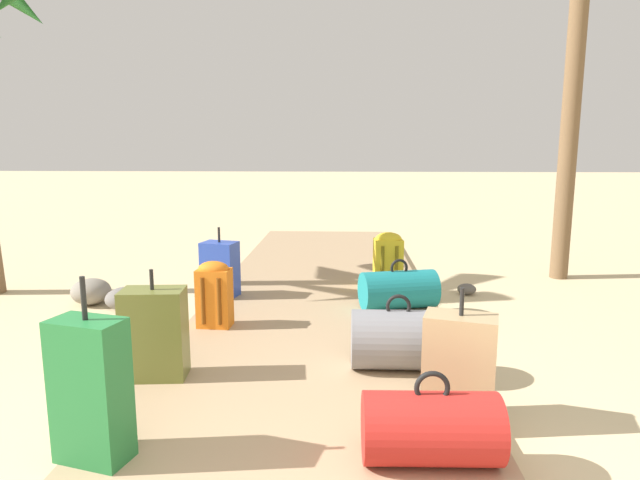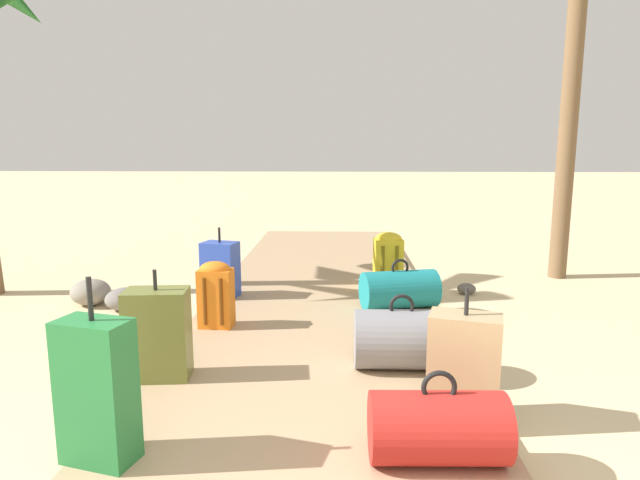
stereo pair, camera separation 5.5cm
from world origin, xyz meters
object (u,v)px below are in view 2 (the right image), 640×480
backpack_orange (216,293)px  backpack_yellow (388,259)px  duffel_bag_teal (399,289)px  duffel_bag_grey (401,339)px  suitcase_tan (464,363)px  suitcase_green (97,391)px  duffel_bag_red (438,427)px  suitcase_blue (220,269)px  suitcase_olive (158,334)px

backpack_orange → backpack_yellow: (1.50, 1.31, 0.02)m
duffel_bag_teal → duffel_bag_grey: bearing=-95.8°
duffel_bag_teal → suitcase_tan: bearing=-85.8°
suitcase_tan → suitcase_green: size_ratio=0.80×
duffel_bag_grey → duffel_bag_red: 1.08m
duffel_bag_grey → suitcase_green: 1.89m
suitcase_tan → backpack_orange: size_ratio=1.30×
backpack_yellow → suitcase_green: suitcase_green is taller
duffel_bag_teal → backpack_orange: size_ratio=1.36×
suitcase_blue → backpack_orange: bearing=-79.7°
suitcase_olive → suitcase_green: size_ratio=0.80×
suitcase_tan → duffel_bag_teal: bearing=94.2°
duffel_bag_teal → suitcase_green: 2.97m
suitcase_olive → duffel_bag_red: 1.82m
duffel_bag_grey → backpack_orange: size_ratio=1.12×
suitcase_tan → backpack_yellow: 2.66m
backpack_orange → suitcase_blue: (-0.16, 0.90, -0.01)m
suitcase_green → duffel_bag_red: bearing=1.9°
suitcase_tan → duffel_bag_grey: size_ratio=1.15×
suitcase_olive → suitcase_green: suitcase_green is taller
suitcase_tan → backpack_orange: bearing=141.4°
duffel_bag_red → backpack_yellow: bearing=89.2°
duffel_bag_grey → duffel_bag_teal: 1.35m
suitcase_tan → suitcase_olive: 1.86m
duffel_bag_grey → backpack_yellow: size_ratio=1.05×
duffel_bag_red → suitcase_blue: suitcase_blue is taller
duffel_bag_teal → suitcase_blue: 1.74m
backpack_orange → suitcase_olive: (-0.14, -0.98, 0.00)m
suitcase_tan → suitcase_green: 1.87m
backpack_orange → suitcase_olive: suitcase_olive is taller
suitcase_tan → duffel_bag_teal: 1.92m
duffel_bag_teal → suitcase_green: size_ratio=0.84×
duffel_bag_grey → suitcase_blue: (-1.57, 1.67, 0.07)m
duffel_bag_grey → backpack_yellow: 2.08m
duffel_bag_red → suitcase_blue: 3.19m
backpack_orange → suitcase_blue: bearing=100.3°
suitcase_olive → suitcase_green: 0.92m
suitcase_tan → duffel_bag_red: size_ratio=1.11×
duffel_bag_grey → suitcase_green: (-1.51, -1.13, 0.14)m
backpack_yellow → suitcase_blue: suitcase_blue is taller
backpack_orange → duffel_bag_red: bearing=-51.7°
backpack_yellow → suitcase_olive: (-1.64, -2.29, -0.02)m
duffel_bag_teal → duffel_bag_red: (-0.09, -2.42, -0.01)m
suitcase_olive → suitcase_tan: bearing=-11.2°
suitcase_olive → backpack_yellow: bearing=54.4°
backpack_orange → suitcase_olive: 0.99m
duffel_bag_teal → backpack_yellow: (-0.04, 0.73, 0.13)m
duffel_bag_teal → backpack_orange: 1.65m
duffel_bag_red → suitcase_blue: size_ratio=0.93×
suitcase_green → suitcase_blue: bearing=91.2°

